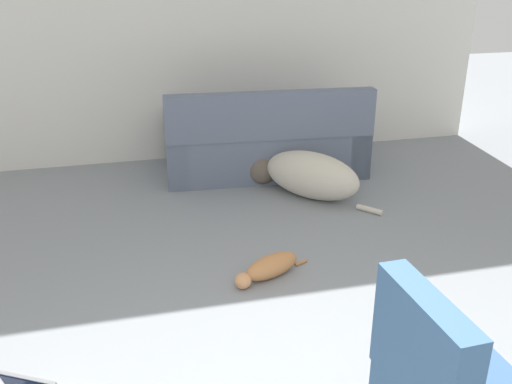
{
  "coord_description": "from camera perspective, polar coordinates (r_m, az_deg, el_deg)",
  "views": [
    {
      "loc": [
        -0.56,
        -1.06,
        2.03
      ],
      "look_at": [
        0.33,
        2.51,
        0.48
      ],
      "focal_mm": 40.0,
      "sensor_mm": 36.0,
      "label": 1
    }
  ],
  "objects": [
    {
      "name": "couch",
      "position": [
        5.64,
        0.85,
        4.82
      ],
      "size": [
        1.99,
        1.02,
        0.88
      ],
      "rotation": [
        0.0,
        0.0,
        3.07
      ],
      "color": "slate",
      "rests_on": "ground_plane"
    },
    {
      "name": "cat",
      "position": [
        3.86,
        1.29,
        -7.56
      ],
      "size": [
        0.59,
        0.33,
        0.16
      ],
      "rotation": [
        0.0,
        0.0,
        3.56
      ],
      "color": "#BC7A47",
      "rests_on": "ground_plane"
    },
    {
      "name": "dog",
      "position": [
        5.11,
        4.89,
        1.77
      ],
      "size": [
        1.02,
        1.15,
        0.41
      ],
      "rotation": [
        0.0,
        0.0,
        2.28
      ],
      "color": "beige",
      "rests_on": "ground_plane"
    },
    {
      "name": "wall_back",
      "position": [
        5.9,
        -8.75,
        16.39
      ],
      "size": [
        6.77,
        0.06,
        2.78
      ],
      "color": "silver",
      "rests_on": "ground_plane"
    }
  ]
}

